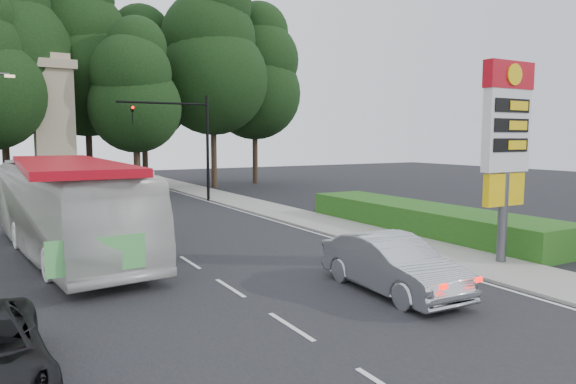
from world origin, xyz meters
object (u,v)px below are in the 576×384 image
transit_bus (67,209)px  monument (54,127)px  sedan_silver (392,264)px  gas_station_pylon (506,135)px  traffic_signal_mast (189,133)px

transit_bus → monument: bearing=79.2°
monument → sedan_silver: 29.46m
gas_station_pylon → monument: 30.17m
gas_station_pylon → transit_bus: (-12.70, 8.83, -2.69)m
gas_station_pylon → monument: monument is taller
gas_station_pylon → traffic_signal_mast: 22.29m
gas_station_pylon → sedan_silver: (-5.37, -0.54, -3.64)m
traffic_signal_mast → transit_bus: traffic_signal_mast is taller
gas_station_pylon → transit_bus: bearing=145.2°
traffic_signal_mast → transit_bus: size_ratio=0.57×
traffic_signal_mast → sedan_silver: 22.95m
transit_bus → sedan_silver: bearing=-58.3°
gas_station_pylon → traffic_signal_mast: size_ratio=0.95×
traffic_signal_mast → sedan_silver: (-1.85, -22.55, -3.87)m
traffic_signal_mast → transit_bus: 16.32m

